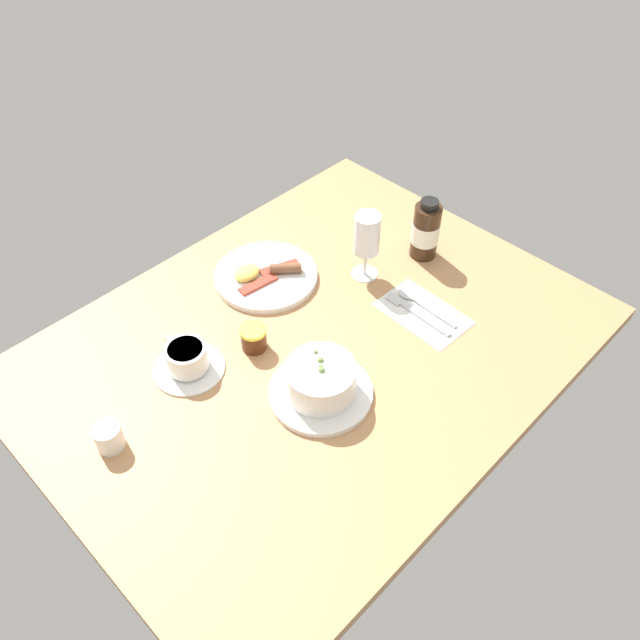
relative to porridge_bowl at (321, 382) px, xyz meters
The scene contains 9 objects.
ground_plane 14.20cm from the porridge_bowl, 51.55° to the left, with size 110.00×84.00×3.00cm, color #B27F51.
porridge_bowl is the anchor object (origin of this frame).
cutlery_setting 30.62cm from the porridge_bowl, ahead, with size 12.46×19.12×0.90cm.
coffee_cup 26.37cm from the porridge_bowl, 120.69° to the left, with size 13.94×13.94×5.97cm.
creamer_jug 38.42cm from the porridge_bowl, 151.51° to the left, with size 5.71×4.90×5.56cm.
wine_glass 35.98cm from the porridge_bowl, 28.43° to the left, with size 5.97×5.97×15.92cm.
jam_jar 17.92cm from the porridge_bowl, 92.33° to the left, with size 5.33×5.33×5.21cm.
sauce_bottle_brown 47.30cm from the porridge_bowl, 14.64° to the left, with size 6.24×6.24×14.78cm.
breakfast_plate 34.71cm from the porridge_bowl, 65.29° to the left, with size 22.76×22.76×3.70cm.
Camera 1 is at (-61.47, -62.62, 96.63)cm, focal length 36.38 mm.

